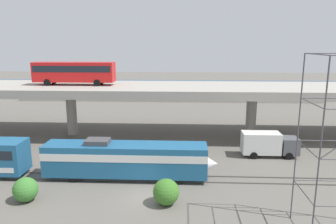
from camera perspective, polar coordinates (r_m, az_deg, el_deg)
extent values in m
plane|color=#605B54|center=(30.49, -4.23, -14.77)|extent=(260.00, 260.00, 0.00)
cube|color=#59544C|center=(33.36, -3.54, -12.17)|extent=(110.00, 0.12, 0.12)
cube|color=#59544C|center=(34.75, -3.26, -11.14)|extent=(110.00, 0.12, 0.12)
cube|color=#1E5984|center=(33.63, -7.57, -8.33)|extent=(16.70, 3.00, 3.20)
cube|color=silver|center=(33.43, -7.60, -7.41)|extent=(16.70, 3.04, 0.77)
cone|color=silver|center=(33.31, 6.91, -9.11)|extent=(2.28, 2.85, 2.85)
cube|color=black|center=(32.81, 3.96, -7.12)|extent=(2.28, 2.70, 1.02)
cube|color=#3F3F42|center=(33.66, -12.45, -5.18)|extent=(2.40, 1.80, 0.50)
cylinder|color=black|center=(34.95, 1.49, -10.23)|extent=(0.96, 0.18, 0.96)
cylinder|color=black|center=(32.47, 1.37, -12.05)|extent=(0.96, 0.18, 0.96)
cylinder|color=black|center=(36.68, -15.27, -9.57)|extent=(0.96, 0.18, 0.96)
cylinder|color=black|center=(34.33, -16.68, -11.20)|extent=(0.96, 0.18, 0.96)
cube|color=#9E998E|center=(47.57, -1.43, 4.02)|extent=(96.00, 12.00, 1.18)
cylinder|color=#9E998E|center=(51.09, -16.80, -0.30)|extent=(1.50, 1.50, 6.47)
cylinder|color=#9E998E|center=(49.18, 14.61, -0.64)|extent=(1.50, 1.50, 6.47)
cube|color=red|center=(50.03, -16.39, 6.87)|extent=(12.00, 2.55, 2.90)
cube|color=black|center=(49.99, -16.43, 7.46)|extent=(11.52, 2.59, 0.93)
cube|color=black|center=(52.25, -22.63, 7.02)|extent=(0.08, 2.30, 1.74)
cylinder|color=black|center=(50.40, -20.75, 4.95)|extent=(1.00, 0.26, 1.00)
cylinder|color=black|center=(52.62, -19.71, 5.30)|extent=(1.00, 0.26, 1.00)
cylinder|color=black|center=(47.92, -12.54, 5.11)|extent=(1.00, 0.26, 1.00)
cylinder|color=black|center=(50.25, -11.81, 5.46)|extent=(1.00, 0.26, 1.00)
cube|color=#515459|center=(42.42, 20.81, -5.60)|extent=(2.00, 2.30, 2.00)
cube|color=silver|center=(41.38, 16.20, -5.28)|extent=(4.60, 2.30, 2.60)
cylinder|color=black|center=(43.62, 19.91, -6.42)|extent=(0.88, 0.28, 0.88)
cylinder|color=black|center=(41.65, 20.77, -7.37)|extent=(0.88, 0.28, 0.88)
cylinder|color=black|center=(42.57, 14.44, -6.52)|extent=(0.88, 0.28, 0.88)
cylinder|color=black|center=(40.55, 15.05, -7.50)|extent=(0.88, 0.28, 0.88)
cylinder|color=#47474C|center=(26.40, 22.06, -4.69)|extent=(0.10, 0.10, 13.09)
cylinder|color=#47474C|center=(22.78, 25.38, -7.61)|extent=(0.10, 0.10, 13.09)
cylinder|color=#47474C|center=(28.19, 25.51, -11.00)|extent=(4.08, 0.07, 0.07)
cylinder|color=#47474C|center=(25.72, 22.96, -13.00)|extent=(0.07, 4.08, 0.07)
cylinder|color=#47474C|center=(27.14, 26.14, -4.61)|extent=(4.08, 0.07, 0.07)
cylinder|color=#47474C|center=(24.57, 23.59, -6.05)|extent=(0.07, 4.08, 0.07)
cylinder|color=#47474C|center=(26.45, 26.79, 2.20)|extent=(4.08, 0.07, 0.07)
cylinder|color=#47474C|center=(23.81, 24.25, 1.47)|extent=(0.07, 4.08, 0.07)
cylinder|color=#47474C|center=(26.16, 27.48, 9.27)|extent=(4.08, 0.07, 0.07)
cylinder|color=#47474C|center=(23.49, 24.95, 9.33)|extent=(0.07, 4.08, 0.07)
cube|color=#9E998E|center=(83.06, 0.38, 3.17)|extent=(72.51, 13.57, 1.66)
cube|color=navy|center=(87.75, -11.61, 4.39)|extent=(4.63, 1.86, 0.70)
cube|color=#1E232B|center=(87.62, -11.48, 4.77)|extent=(2.04, 1.64, 0.48)
cylinder|color=black|center=(87.32, -12.66, 4.07)|extent=(0.64, 0.20, 0.64)
cylinder|color=black|center=(89.01, -12.36, 4.24)|extent=(0.64, 0.20, 0.64)
cylinder|color=black|center=(86.60, -10.82, 4.09)|extent=(0.64, 0.20, 0.64)
cylinder|color=black|center=(88.31, -10.56, 4.25)|extent=(0.64, 0.20, 0.64)
cube|color=silver|center=(83.97, 5.55, 4.24)|extent=(4.11, 1.86, 0.70)
cube|color=#1E232B|center=(83.91, 5.70, 4.64)|extent=(1.81, 1.64, 0.48)
cylinder|color=black|center=(83.10, 4.70, 3.93)|extent=(0.64, 0.20, 0.64)
cylinder|color=black|center=(84.85, 4.66, 4.10)|extent=(0.64, 0.20, 0.64)
cylinder|color=black|center=(83.22, 6.46, 3.91)|extent=(0.64, 0.20, 0.64)
cylinder|color=black|center=(84.97, 6.38, 4.08)|extent=(0.64, 0.20, 0.64)
cube|color=#9E998C|center=(86.40, 15.99, 4.05)|extent=(4.26, 1.86, 0.70)
cube|color=#1E232B|center=(86.28, 15.87, 4.44)|extent=(1.87, 1.64, 0.48)
cylinder|color=black|center=(87.61, 16.69, 3.88)|extent=(0.64, 0.20, 0.64)
cylinder|color=black|center=(85.91, 16.96, 3.71)|extent=(0.64, 0.20, 0.64)
cylinder|color=black|center=(87.02, 15.00, 3.93)|extent=(0.64, 0.20, 0.64)
cylinder|color=black|center=(85.31, 15.24, 3.76)|extent=(0.64, 0.20, 0.64)
cube|color=navy|center=(85.82, -2.60, 4.46)|extent=(4.17, 1.77, 0.70)
cube|color=#1E232B|center=(85.76, -2.75, 4.85)|extent=(1.83, 1.56, 0.48)
cylinder|color=black|center=(86.58, -1.70, 4.30)|extent=(0.64, 0.20, 0.64)
cylinder|color=black|center=(84.93, -1.79, 4.14)|extent=(0.64, 0.20, 0.64)
cylinder|color=black|center=(86.83, -3.40, 4.30)|extent=(0.64, 0.20, 0.64)
cylinder|color=black|center=(85.17, -3.52, 4.15)|extent=(0.64, 0.20, 0.64)
cube|color=navy|center=(105.93, 0.92, 4.66)|extent=(140.00, 36.00, 0.01)
sphere|color=#3A7930|center=(31.79, -24.08, -12.51)|extent=(2.18, 2.18, 2.18)
sphere|color=#3A7126|center=(28.59, -0.34, -14.07)|extent=(2.31, 2.31, 2.31)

